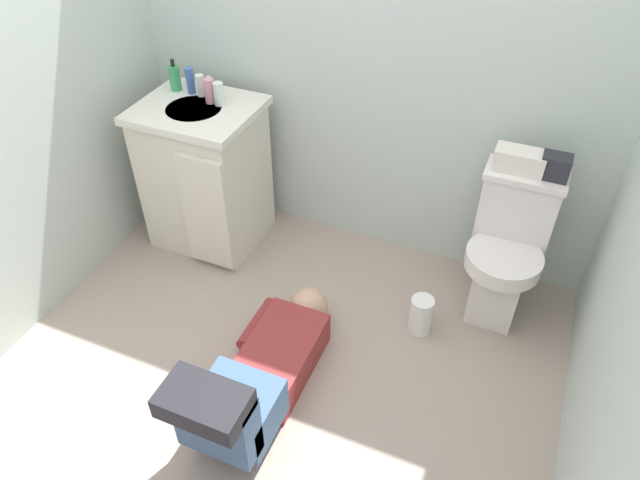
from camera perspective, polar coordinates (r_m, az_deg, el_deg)
ground_plane at (r=2.78m, az=-3.96°, el=-12.47°), size 2.96×3.11×0.04m
wall_back at (r=2.87m, az=5.07°, el=19.99°), size 2.62×0.08×2.40m
toilet at (r=2.90m, az=17.78°, el=-0.87°), size 0.36×0.46×0.75m
vanity_cabinet at (r=3.24m, az=-11.12°, el=6.32°), size 0.60×0.53×0.82m
faucet at (r=3.13m, az=-10.80°, el=14.62°), size 0.02×0.02×0.10m
person_plumber at (r=2.52m, az=-6.09°, el=-13.04°), size 0.39×1.06×0.52m
tissue_box at (r=2.73m, az=18.96°, el=7.39°), size 0.22×0.11×0.10m
toiletry_bag at (r=2.73m, az=22.05°, el=6.67°), size 0.12×0.09×0.11m
soap_dispenser at (r=3.21m, az=-14.02°, el=15.16°), size 0.06×0.06×0.17m
bottle_blue at (r=3.15m, az=-12.58°, el=14.98°), size 0.04×0.04×0.14m
bottle_white at (r=3.12m, az=-11.61°, el=14.61°), size 0.04×0.04×0.11m
bottle_pink at (r=3.04m, az=-10.76°, el=14.15°), size 0.05×0.05×0.12m
bottle_clear at (r=3.01m, az=-9.90°, el=13.92°), size 0.05×0.05×0.12m
paper_towel_roll at (r=2.86m, az=9.84°, el=-7.25°), size 0.11×0.11×0.20m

